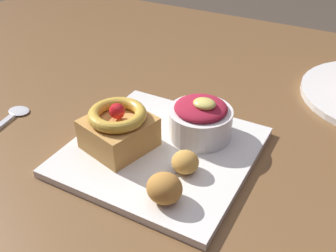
{
  "coord_description": "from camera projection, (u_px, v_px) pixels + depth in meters",
  "views": [
    {
      "loc": [
        0.3,
        -0.55,
        1.1
      ],
      "look_at": [
        0.07,
        -0.13,
        0.77
      ],
      "focal_mm": 41.53,
      "sensor_mm": 36.0,
      "label": 1
    }
  ],
  "objects": [
    {
      "name": "dining_table",
      "position": [
        169.0,
        136.0,
        0.77
      ],
      "size": [
        1.54,
        1.03,
        0.73
      ],
      "color": "brown",
      "rests_on": "ground_plane"
    },
    {
      "name": "front_plate",
      "position": [
        162.0,
        151.0,
        0.59
      ],
      "size": [
        0.26,
        0.26,
        0.01
      ],
      "primitive_type": "cube",
      "color": "white",
      "rests_on": "dining_table"
    },
    {
      "name": "cake_slice",
      "position": [
        119.0,
        128.0,
        0.57
      ],
      "size": [
        0.11,
        0.11,
        0.07
      ],
      "rotation": [
        0.0,
        0.0,
        -0.26
      ],
      "color": "#C68E47",
      "rests_on": "front_plate"
    },
    {
      "name": "berry_ramekin",
      "position": [
        200.0,
        119.0,
        0.59
      ],
      "size": [
        0.1,
        0.1,
        0.07
      ],
      "color": "white",
      "rests_on": "front_plate"
    },
    {
      "name": "fritter_front",
      "position": [
        185.0,
        162.0,
        0.53
      ],
      "size": [
        0.04,
        0.04,
        0.03
      ],
      "primitive_type": "ellipsoid",
      "color": "gold",
      "rests_on": "front_plate"
    },
    {
      "name": "fritter_middle",
      "position": [
        164.0,
        188.0,
        0.48
      ],
      "size": [
        0.05,
        0.04,
        0.04
      ],
      "primitive_type": "ellipsoid",
      "color": "#BC7F38",
      "rests_on": "front_plate"
    },
    {
      "name": "spoon",
      "position": [
        9.0,
        119.0,
        0.67
      ],
      "size": [
        0.04,
        0.13,
        0.0
      ],
      "rotation": [
        0.0,
        0.0,
        1.73
      ],
      "color": "silver",
      "rests_on": "dining_table"
    }
  ]
}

